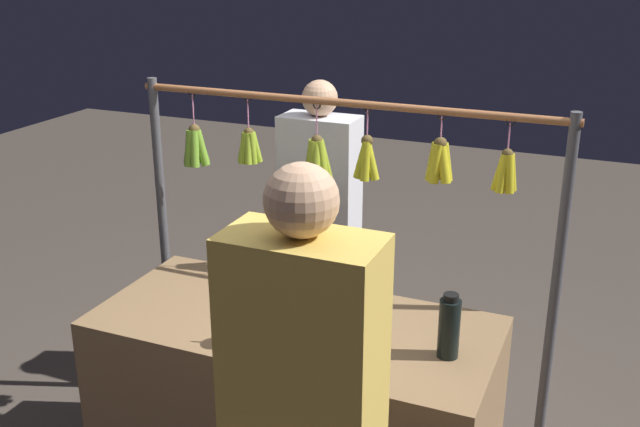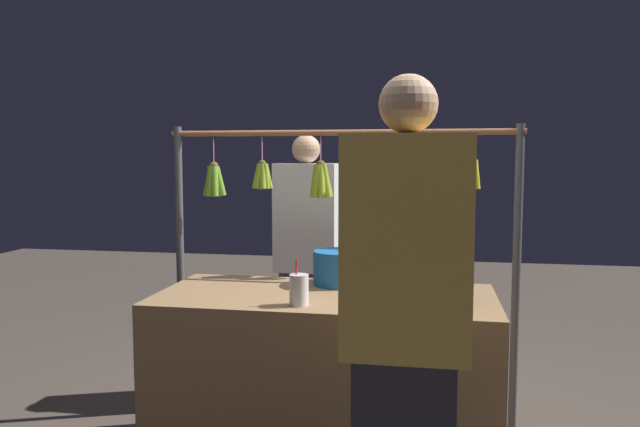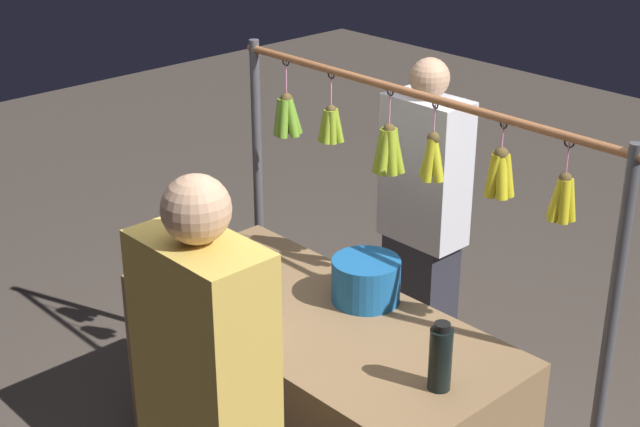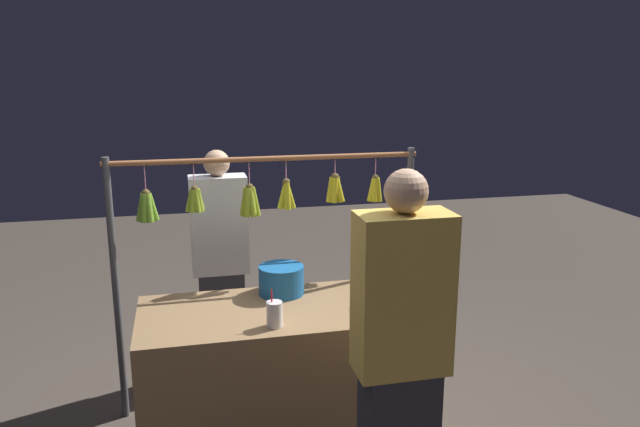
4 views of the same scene
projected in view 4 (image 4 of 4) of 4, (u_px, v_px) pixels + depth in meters
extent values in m
cube|color=olive|center=(283.00, 376.00, 3.51)|extent=(1.58, 0.73, 0.83)
cylinder|color=#4C4C51|center=(407.00, 270.00, 4.07)|extent=(0.04, 0.04, 1.65)
cylinder|color=#4C4C51|center=(116.00, 293.00, 3.67)|extent=(0.04, 0.04, 1.65)
cylinder|color=#9E6038|center=(267.00, 159.00, 3.69)|extent=(1.92, 0.03, 0.03)
torus|color=black|center=(376.00, 158.00, 3.84)|extent=(0.04, 0.01, 0.04)
cylinder|color=pink|center=(376.00, 168.00, 3.86)|extent=(0.01, 0.01, 0.13)
sphere|color=brown|center=(375.00, 178.00, 3.87)|extent=(0.05, 0.05, 0.05)
cylinder|color=gold|center=(372.00, 190.00, 3.88)|extent=(0.07, 0.04, 0.16)
cylinder|color=gold|center=(375.00, 190.00, 3.87)|extent=(0.05, 0.06, 0.16)
cylinder|color=gold|center=(378.00, 190.00, 3.88)|extent=(0.05, 0.05, 0.16)
cylinder|color=gold|center=(377.00, 189.00, 3.91)|extent=(0.05, 0.05, 0.16)
cylinder|color=gold|center=(373.00, 189.00, 3.91)|extent=(0.05, 0.06, 0.16)
torus|color=black|center=(335.00, 159.00, 3.79)|extent=(0.04, 0.01, 0.04)
cylinder|color=pink|center=(335.00, 168.00, 3.80)|extent=(0.01, 0.01, 0.11)
sphere|color=brown|center=(335.00, 177.00, 3.81)|extent=(0.05, 0.05, 0.05)
cylinder|color=gold|center=(331.00, 190.00, 3.83)|extent=(0.06, 0.04, 0.16)
cylinder|color=gold|center=(334.00, 190.00, 3.81)|extent=(0.05, 0.06, 0.16)
cylinder|color=gold|center=(339.00, 190.00, 3.82)|extent=(0.08, 0.06, 0.17)
cylinder|color=gold|center=(338.00, 189.00, 3.85)|extent=(0.06, 0.05, 0.16)
cylinder|color=gold|center=(332.00, 189.00, 3.85)|extent=(0.06, 0.07, 0.17)
torus|color=black|center=(286.00, 161.00, 3.72)|extent=(0.04, 0.02, 0.04)
cylinder|color=pink|center=(286.00, 172.00, 3.73)|extent=(0.01, 0.01, 0.13)
sphere|color=brown|center=(286.00, 182.00, 3.75)|extent=(0.05, 0.05, 0.05)
cylinder|color=gold|center=(283.00, 196.00, 3.76)|extent=(0.08, 0.04, 0.17)
cylinder|color=gold|center=(287.00, 196.00, 3.75)|extent=(0.04, 0.06, 0.17)
cylinder|color=gold|center=(289.00, 195.00, 3.77)|extent=(0.08, 0.04, 0.17)
cylinder|color=gold|center=(286.00, 195.00, 3.79)|extent=(0.04, 0.08, 0.17)
torus|color=black|center=(249.00, 162.00, 3.67)|extent=(0.04, 0.01, 0.04)
cylinder|color=pink|center=(249.00, 175.00, 3.69)|extent=(0.01, 0.01, 0.15)
sphere|color=brown|center=(250.00, 187.00, 3.70)|extent=(0.05, 0.05, 0.05)
cylinder|color=#96B027|center=(245.00, 202.00, 3.72)|extent=(0.06, 0.04, 0.18)
cylinder|color=#96B027|center=(248.00, 203.00, 3.70)|extent=(0.05, 0.06, 0.18)
cylinder|color=#96B027|center=(252.00, 203.00, 3.70)|extent=(0.05, 0.08, 0.18)
cylinder|color=#96B027|center=(255.00, 202.00, 3.72)|extent=(0.07, 0.05, 0.18)
cylinder|color=#96B027|center=(254.00, 201.00, 3.74)|extent=(0.07, 0.05, 0.18)
cylinder|color=#96B027|center=(250.00, 200.00, 3.76)|extent=(0.04, 0.06, 0.18)
cylinder|color=#96B027|center=(246.00, 201.00, 3.74)|extent=(0.07, 0.07, 0.19)
torus|color=black|center=(193.00, 164.00, 3.60)|extent=(0.04, 0.01, 0.04)
cylinder|color=pink|center=(194.00, 177.00, 3.61)|extent=(0.01, 0.01, 0.15)
sphere|color=brown|center=(195.00, 189.00, 3.63)|extent=(0.04, 0.04, 0.04)
cylinder|color=#8DAC28|center=(190.00, 200.00, 3.64)|extent=(0.06, 0.04, 0.14)
cylinder|color=#8DAC28|center=(193.00, 201.00, 3.62)|extent=(0.05, 0.05, 0.14)
cylinder|color=#8DAC28|center=(197.00, 201.00, 3.62)|extent=(0.04, 0.06, 0.14)
cylinder|color=#8DAC28|center=(199.00, 201.00, 3.64)|extent=(0.05, 0.04, 0.14)
cylinder|color=#8DAC28|center=(200.00, 200.00, 3.66)|extent=(0.06, 0.04, 0.14)
cylinder|color=#8DAC28|center=(195.00, 199.00, 3.68)|extent=(0.04, 0.06, 0.14)
cylinder|color=#8DAC28|center=(192.00, 200.00, 3.67)|extent=(0.05, 0.06, 0.14)
torus|color=black|center=(144.00, 166.00, 3.54)|extent=(0.04, 0.01, 0.04)
cylinder|color=pink|center=(145.00, 180.00, 3.56)|extent=(0.01, 0.01, 0.16)
sphere|color=brown|center=(146.00, 194.00, 3.57)|extent=(0.05, 0.05, 0.05)
cylinder|color=#6DA22C|center=(142.00, 208.00, 3.59)|extent=(0.07, 0.04, 0.17)
cylinder|color=#6DA22C|center=(144.00, 209.00, 3.57)|extent=(0.05, 0.06, 0.17)
cylinder|color=#6DA22C|center=(149.00, 208.00, 3.57)|extent=(0.05, 0.07, 0.17)
cylinder|color=#6DA22C|center=(152.00, 207.00, 3.60)|extent=(0.08, 0.04, 0.17)
cylinder|color=#6DA22C|center=(149.00, 206.00, 3.62)|extent=(0.06, 0.08, 0.18)
cylinder|color=#6DA22C|center=(145.00, 207.00, 3.62)|extent=(0.05, 0.06, 0.17)
cylinder|color=black|center=(389.00, 283.00, 3.49)|extent=(0.08, 0.08, 0.22)
cylinder|color=black|center=(390.00, 262.00, 3.46)|extent=(0.05, 0.05, 0.02)
cylinder|color=#1C63A8|center=(281.00, 280.00, 3.61)|extent=(0.27, 0.27, 0.17)
cylinder|color=silver|center=(275.00, 314.00, 3.15)|extent=(0.08, 0.08, 0.14)
cylinder|color=red|center=(272.00, 308.00, 3.14)|extent=(0.01, 0.02, 0.20)
cube|color=#2D2D38|center=(223.00, 323.00, 4.32)|extent=(0.31, 0.21, 0.77)
cube|color=silver|center=(219.00, 225.00, 4.15)|extent=(0.38, 0.21, 0.67)
sphere|color=tan|center=(217.00, 163.00, 4.05)|extent=(0.18, 0.18, 0.18)
cube|color=gold|center=(403.00, 294.00, 2.65)|extent=(0.41, 0.22, 0.72)
sphere|color=tan|center=(406.00, 191.00, 2.54)|extent=(0.19, 0.19, 0.19)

